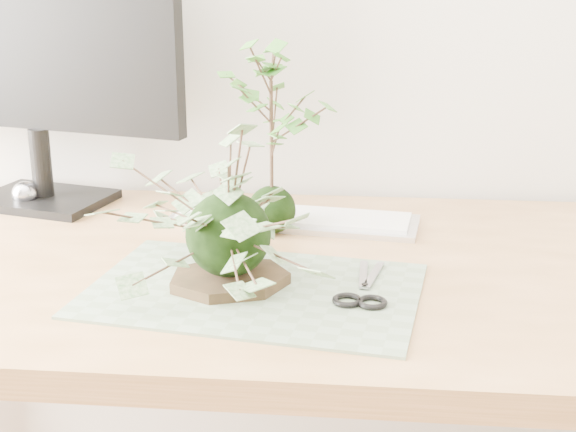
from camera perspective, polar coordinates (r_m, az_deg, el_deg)
The scene contains 9 objects.
desk at distance 1.22m, azimuth -0.12°, elevation -7.13°, with size 1.60×0.70×0.74m.
cutting_mat at distance 1.08m, azimuth -2.44°, elevation -5.28°, with size 0.44×0.29×0.00m, color slate.
stone_dish at distance 1.09m, azimuth -4.18°, elevation -4.51°, with size 0.17×0.17×0.01m, color black.
ivy_kokedama at distance 1.05m, azimuth -4.33°, elevation 1.45°, with size 0.40×0.40×0.23m.
maple_kokedama at distance 1.25m, azimuth -1.21°, elevation 8.72°, with size 0.18×0.18×0.32m.
keyboard at distance 1.35m, azimuth 0.41°, elevation -0.16°, with size 0.43×0.18×0.02m.
monitor at distance 1.48m, azimuth -17.76°, elevation 11.60°, with size 0.55×0.21×0.49m.
foil_ball at distance 1.51m, azimuth -18.20°, elevation 1.49°, with size 0.05×0.05×0.05m, color silver.
scissors at distance 1.05m, azimuth 5.42°, elevation -5.62°, with size 0.08×0.16×0.01m.
Camera 1 is at (0.10, 0.13, 1.17)m, focal length 50.00 mm.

